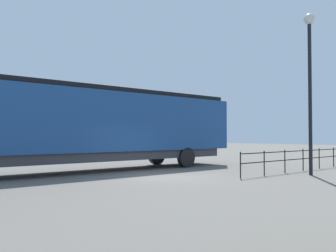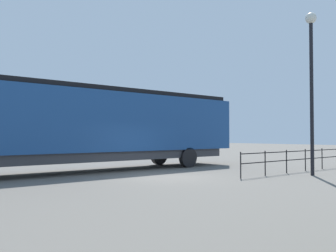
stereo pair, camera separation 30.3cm
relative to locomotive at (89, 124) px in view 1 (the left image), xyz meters
The scene contains 4 objects.
ground_plane 4.97m from the locomotive, 19.01° to the left, with size 120.00×120.00×0.00m, color #666059.
locomotive is the anchor object (origin of this frame).
lamp_post 10.69m from the locomotive, 41.01° to the left, with size 0.50×0.50×7.28m.
platform_fence 11.50m from the locomotive, 54.90° to the left, with size 0.05×11.84×1.09m.
Camera 1 is at (11.71, -10.04, 1.75)m, focal length 38.66 mm.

